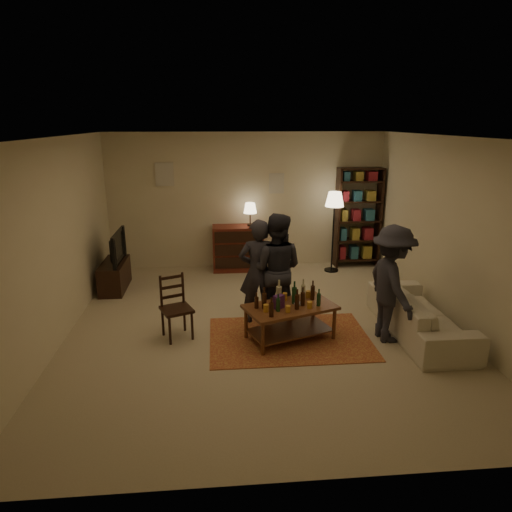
{
  "coord_description": "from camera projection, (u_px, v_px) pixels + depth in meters",
  "views": [
    {
      "loc": [
        -0.62,
        -6.08,
        2.91
      ],
      "look_at": [
        -0.07,
        0.1,
        1.06
      ],
      "focal_mm": 32.0,
      "sensor_mm": 36.0,
      "label": 1
    }
  ],
  "objects": [
    {
      "name": "floor",
      "position": [
        261.0,
        327.0,
        6.69
      ],
      "size": [
        6.0,
        6.0,
        0.0
      ],
      "primitive_type": "plane",
      "color": "#C6B793",
      "rests_on": "ground"
    },
    {
      "name": "room_shell",
      "position": [
        214.0,
        178.0,
        8.96
      ],
      "size": [
        6.0,
        6.0,
        6.0
      ],
      "color": "beige",
      "rests_on": "ground"
    },
    {
      "name": "rug",
      "position": [
        290.0,
        338.0,
        6.32
      ],
      "size": [
        2.2,
        1.5,
        0.01
      ],
      "primitive_type": "cube",
      "color": "maroon",
      "rests_on": "ground"
    },
    {
      "name": "coffee_table",
      "position": [
        290.0,
        310.0,
        6.2
      ],
      "size": [
        1.35,
        1.02,
        0.83
      ],
      "rotation": [
        0.0,
        0.0,
        0.34
      ],
      "color": "brown",
      "rests_on": "ground"
    },
    {
      "name": "dining_chair",
      "position": [
        175.0,
        305.0,
        6.28
      ],
      "size": [
        0.51,
        0.51,
        0.9
      ],
      "rotation": [
        0.0,
        0.0,
        0.4
      ],
      "color": "black",
      "rests_on": "ground"
    },
    {
      "name": "tv_stand",
      "position": [
        114.0,
        268.0,
        8.09
      ],
      "size": [
        0.4,
        1.0,
        1.06
      ],
      "color": "black",
      "rests_on": "ground"
    },
    {
      "name": "dresser",
      "position": [
        238.0,
        247.0,
        9.12
      ],
      "size": [
        1.0,
        0.5,
        1.36
      ],
      "color": "#662E16",
      "rests_on": "ground"
    },
    {
      "name": "bookshelf",
      "position": [
        358.0,
        217.0,
        9.24
      ],
      "size": [
        0.9,
        0.34,
        2.02
      ],
      "color": "black",
      "rests_on": "ground"
    },
    {
      "name": "floor_lamp",
      "position": [
        334.0,
        205.0,
        8.79
      ],
      "size": [
        0.36,
        0.36,
        1.59
      ],
      "color": "black",
      "rests_on": "ground"
    },
    {
      "name": "sofa",
      "position": [
        420.0,
        313.0,
        6.41
      ],
      "size": [
        0.81,
        2.08,
        0.61
      ],
      "primitive_type": "imported",
      "rotation": [
        0.0,
        0.0,
        1.57
      ],
      "color": "beige",
      "rests_on": "ground"
    },
    {
      "name": "person_left",
      "position": [
        258.0,
        272.0,
        6.65
      ],
      "size": [
        0.57,
        0.38,
        1.57
      ],
      "primitive_type": "imported",
      "rotation": [
        0.0,
        0.0,
        3.14
      ],
      "color": "#27262E",
      "rests_on": "ground"
    },
    {
      "name": "person_right",
      "position": [
        276.0,
        269.0,
        6.65
      ],
      "size": [
        0.96,
        0.84,
        1.65
      ],
      "primitive_type": "imported",
      "rotation": [
        0.0,
        0.0,
        2.83
      ],
      "color": "#27272F",
      "rests_on": "ground"
    },
    {
      "name": "person_by_sofa",
      "position": [
        392.0,
        284.0,
        6.1
      ],
      "size": [
        0.67,
        1.08,
        1.61
      ],
      "primitive_type": "imported",
      "rotation": [
        0.0,
        0.0,
        1.65
      ],
      "color": "#2A2A32",
      "rests_on": "ground"
    }
  ]
}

